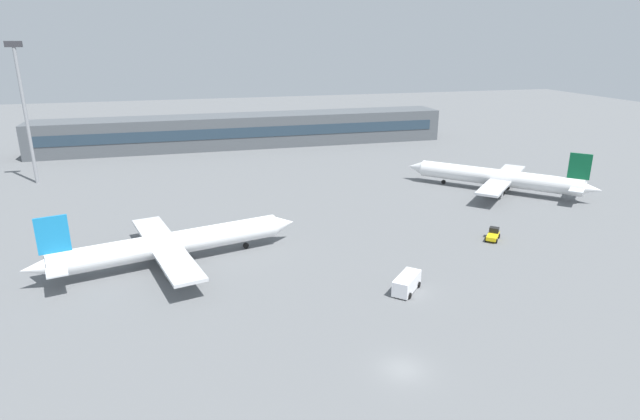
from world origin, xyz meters
TOP-DOWN VIEW (x-y plane):
  - ground_plane at (0.00, 40.00)m, footprint 400.00×400.00m
  - terminal_building at (0.00, 111.60)m, footprint 115.60×12.13m
  - airplane_near at (-20.83, 31.46)m, footprint 36.90×26.16m
  - airplane_mid at (43.03, 51.31)m, footprint 29.06×29.53m
  - baggage_tug_yellow at (27.31, 27.60)m, footprint 3.52×3.68m
  - service_van_white at (7.00, 14.91)m, footprint 5.05×5.13m
  - floodlight_tower_west at (-49.36, 82.89)m, footprint 3.20×0.80m

SIDE VIEW (x-z plane):
  - ground_plane at x=0.00m, z-range 0.00..0.00m
  - baggage_tug_yellow at x=27.31m, z-range -0.08..1.67m
  - service_van_white at x=7.00m, z-range 0.07..2.15m
  - airplane_near at x=-20.83m, z-range -1.80..7.44m
  - airplane_mid at x=43.03m, z-range -1.85..7.62m
  - terminal_building at x=0.00m, z-range 0.00..9.00m
  - floodlight_tower_west at x=-49.36m, z-range 2.07..31.44m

